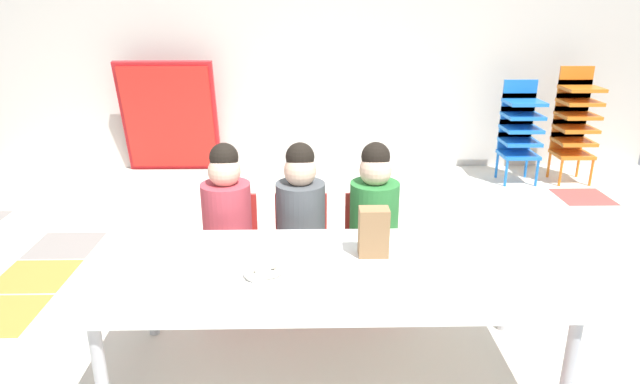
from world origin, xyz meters
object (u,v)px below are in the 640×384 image
at_px(seated_child_far_right, 374,210).
at_px(kid_chair_orange_stack, 575,119).
at_px(seated_child_near_camera, 227,211).
at_px(folded_activity_table, 170,118).
at_px(craft_table, 333,275).
at_px(donut_powdered_on_plate, 269,270).
at_px(paper_plate_center_table, 206,278).
at_px(paper_plate_near_edge, 269,274).
at_px(kid_chair_blue_stack, 520,126).
at_px(paper_bag_brown, 374,232).
at_px(seated_child_middle_seat, 301,211).
at_px(donut_powdered_loose, 258,273).

distance_m(seated_child_far_right, kid_chair_orange_stack, 3.00).
bearing_deg(seated_child_near_camera, folded_activity_table, 109.52).
relative_size(craft_table, kid_chair_orange_stack, 1.88).
relative_size(seated_child_near_camera, folded_activity_table, 0.84).
bearing_deg(seated_child_far_right, donut_powdered_on_plate, -125.98).
xyz_separation_m(kid_chair_orange_stack, paper_plate_center_table, (-2.84, -2.90, -0.03)).
distance_m(craft_table, donut_powdered_on_plate, 0.28).
distance_m(paper_plate_near_edge, donut_powdered_on_plate, 0.02).
relative_size(seated_child_near_camera, seated_child_far_right, 1.00).
height_order(kid_chair_blue_stack, donut_powdered_on_plate, kid_chair_blue_stack).
distance_m(folded_activity_table, paper_plate_center_table, 3.35).
distance_m(seated_child_near_camera, paper_bag_brown, 0.89).
bearing_deg(kid_chair_orange_stack, seated_child_near_camera, -142.75).
relative_size(seated_child_middle_seat, seated_child_far_right, 1.00).
bearing_deg(seated_child_far_right, seated_child_near_camera, 180.00).
bearing_deg(kid_chair_orange_stack, donut_powdered_loose, -132.31).
distance_m(seated_child_middle_seat, seated_child_far_right, 0.39).
height_order(kid_chair_orange_stack, paper_plate_near_edge, kid_chair_orange_stack).
height_order(craft_table, seated_child_far_right, seated_child_far_right).
bearing_deg(kid_chair_blue_stack, paper_bag_brown, -121.33).
bearing_deg(donut_powdered_on_plate, paper_plate_near_edge, 0.00).
bearing_deg(kid_chair_blue_stack, seated_child_near_camera, -137.37).
bearing_deg(craft_table, donut_powdered_loose, -165.04).
height_order(paper_plate_center_table, donut_powdered_on_plate, donut_powdered_on_plate).
xyz_separation_m(seated_child_far_right, paper_bag_brown, (-0.06, -0.52, 0.10)).
height_order(craft_table, paper_plate_center_table, paper_plate_center_table).
distance_m(kid_chair_orange_stack, paper_bag_brown, 3.43).
height_order(seated_child_near_camera, folded_activity_table, folded_activity_table).
xyz_separation_m(seated_child_middle_seat, kid_chair_orange_stack, (2.46, 2.17, 0.02)).
bearing_deg(donut_powdered_on_plate, craft_table, 14.68).
xyz_separation_m(seated_child_middle_seat, folded_activity_table, (-1.27, 2.49, -0.02)).
distance_m(seated_child_far_right, paper_plate_near_edge, 0.87).
distance_m(seated_child_near_camera, folded_activity_table, 2.65).
bearing_deg(seated_child_near_camera, donut_powdered_on_plate, -69.15).
bearing_deg(craft_table, paper_plate_center_table, -169.39).
height_order(seated_child_near_camera, paper_plate_center_table, seated_child_near_camera).
relative_size(kid_chair_blue_stack, paper_bag_brown, 4.18).
bearing_deg(paper_bag_brown, donut_powdered_on_plate, -157.72).
bearing_deg(craft_table, seated_child_far_right, 68.98).
distance_m(craft_table, seated_child_near_camera, 0.83).
bearing_deg(kid_chair_orange_stack, kid_chair_blue_stack, -179.98).
height_order(kid_chair_orange_stack, folded_activity_table, folded_activity_table).
height_order(seated_child_far_right, paper_plate_near_edge, seated_child_far_right).
bearing_deg(kid_chair_blue_stack, folded_activity_table, 174.24).
distance_m(paper_plate_near_edge, paper_plate_center_table, 0.26).
bearing_deg(folded_activity_table, seated_child_middle_seat, -62.93).
height_order(folded_activity_table, donut_powdered_on_plate, folded_activity_table).
relative_size(seated_child_far_right, donut_powdered_loose, 8.00).
distance_m(seated_child_middle_seat, donut_powdered_on_plate, 0.72).
height_order(seated_child_middle_seat, donut_powdered_loose, seated_child_middle_seat).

